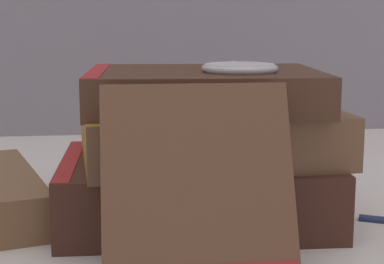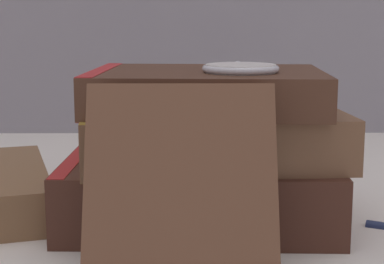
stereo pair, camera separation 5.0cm
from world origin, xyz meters
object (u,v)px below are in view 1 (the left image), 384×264
Objects in this scene: book_flat_middle at (202,133)px; book_leaning_front at (197,192)px; book_flat_top at (197,90)px; reading_glasses at (128,181)px; book_flat_bottom at (190,189)px; pocket_watch at (240,68)px.

book_flat_middle is 1.69× the size of book_leaning_front.
book_flat_top is at bearing 82.88° from book_leaning_front.
book_flat_bottom is at bearing -49.81° from reading_glasses.
book_flat_top reaches higher than book_flat_bottom.
book_leaning_front is (-0.02, -0.12, -0.01)m from book_flat_middle.
reading_glasses is at bearing 113.29° from book_flat_bottom.
book_flat_middle is 0.15m from reading_glasses.
reading_glasses is at bearing 110.41° from book_flat_middle.
book_flat_bottom is at bearing 143.82° from pocket_watch.
book_flat_bottom is 0.13m from reading_glasses.
book_flat_top is at bearing -48.94° from reading_glasses.
book_flat_top is 1.51× the size of book_leaning_front.
book_flat_bottom is 3.59× the size of pocket_watch.
book_leaning_front is at bearing -93.84° from book_flat_top.
book_flat_top and book_leaning_front have the same top height.
pocket_watch is at bearing -28.73° from book_flat_top.
pocket_watch reaches higher than book_flat_middle.
book_leaning_front reaches higher than book_flat_bottom.
pocket_watch is (0.04, 0.09, 0.07)m from book_leaning_front.
book_flat_middle is at bearing 81.19° from book_leaning_front.
pocket_watch is at bearing -42.05° from reading_glasses.
book_flat_bottom is 0.08m from book_flat_top.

